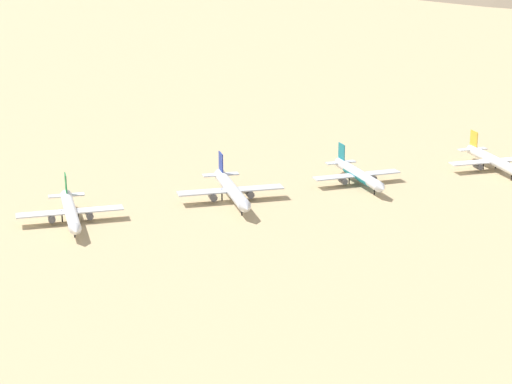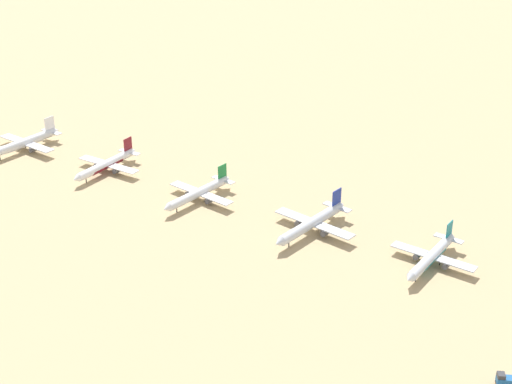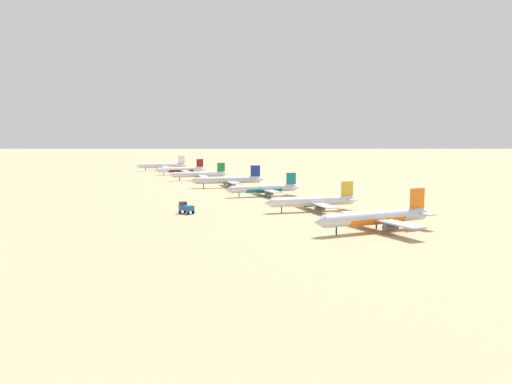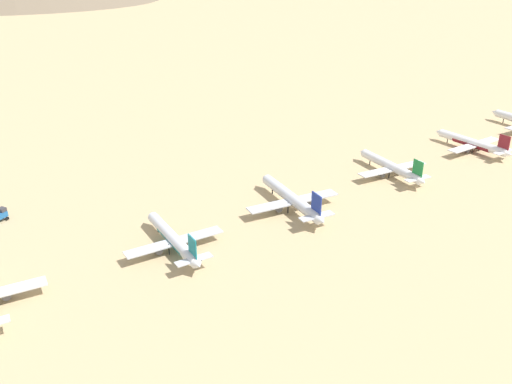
# 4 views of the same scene
# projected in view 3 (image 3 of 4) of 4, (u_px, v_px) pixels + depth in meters

# --- Properties ---
(ground_plane) EXTENTS (1800.00, 1800.00, 0.00)m
(ground_plane) POSITION_uv_depth(u_px,v_px,m) (226.00, 187.00, 262.47)
(ground_plane) COLOR tan
(parked_jet_0) EXTENTS (37.85, 30.74, 10.91)m
(parked_jet_0) POSITION_uv_depth(u_px,v_px,m) (163.00, 166.00, 383.96)
(parked_jet_0) COLOR silver
(parked_jet_0) RESTS_ON ground
(parked_jet_1) EXTENTS (35.01, 28.37, 10.12)m
(parked_jet_1) POSITION_uv_depth(u_px,v_px,m) (181.00, 170.00, 344.44)
(parked_jet_1) COLOR white
(parked_jet_1) RESTS_ON ground
(parked_jet_2) EXTENTS (34.69, 28.26, 10.00)m
(parked_jet_2) POSITION_uv_depth(u_px,v_px,m) (200.00, 174.00, 302.02)
(parked_jet_2) COLOR silver
(parked_jet_2) RESTS_ON ground
(parked_jet_3) EXTENTS (37.71, 30.75, 10.88)m
(parked_jet_3) POSITION_uv_depth(u_px,v_px,m) (229.00, 180.00, 260.36)
(parked_jet_3) COLOR silver
(parked_jet_3) RESTS_ON ground
(parked_jet_4) EXTENTS (33.91, 27.51, 9.78)m
(parked_jet_4) POSITION_uv_depth(u_px,v_px,m) (264.00, 189.00, 223.09)
(parked_jet_4) COLOR silver
(parked_jet_4) RESTS_ON ground
(parked_jet_5) EXTENTS (34.60, 28.17, 9.97)m
(parked_jet_5) POSITION_uv_depth(u_px,v_px,m) (314.00, 201.00, 179.22)
(parked_jet_5) COLOR silver
(parked_jet_5) RESTS_ON ground
(parked_jet_6) EXTENTS (38.68, 31.43, 11.15)m
(parked_jet_6) POSITION_uv_depth(u_px,v_px,m) (376.00, 218.00, 141.70)
(parked_jet_6) COLOR silver
(parked_jet_6) RESTS_ON ground
(service_truck) EXTENTS (4.74, 5.70, 3.90)m
(service_truck) POSITION_uv_depth(u_px,v_px,m) (186.00, 207.00, 173.85)
(service_truck) COLOR #1E5999
(service_truck) RESTS_ON ground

